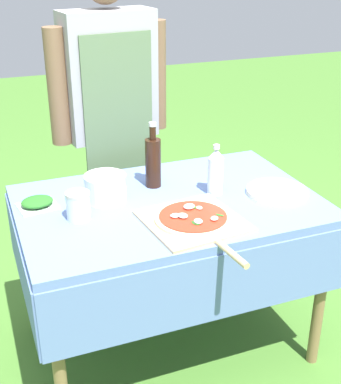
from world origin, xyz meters
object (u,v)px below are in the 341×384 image
at_px(prep_table, 169,221).
at_px(sauce_jar, 78,207).
at_px(water_bottle, 215,171).
at_px(herb_container, 37,203).
at_px(plate_stack, 277,192).
at_px(mixing_tub, 106,188).
at_px(oil_bottle, 153,161).
at_px(person_cook, 111,108).
at_px(pizza_on_peel, 194,220).

xyz_separation_m(prep_table, sauce_jar, (-0.38, -0.02, 0.14)).
bearing_deg(water_bottle, herb_container, 169.16).
bearing_deg(plate_stack, mixing_tub, 163.24).
bearing_deg(prep_table, oil_bottle, 92.61).
bearing_deg(water_bottle, sauce_jar, -177.42).
bearing_deg(person_cook, mixing_tub, 64.31).
bearing_deg(person_cook, plate_stack, 116.49).
xyz_separation_m(oil_bottle, water_bottle, (0.22, -0.16, -0.01)).
xyz_separation_m(mixing_tub, plate_stack, (0.69, -0.21, -0.04)).
distance_m(person_cook, pizza_on_peel, 0.91).
distance_m(herb_container, plate_stack, 1.00).
height_order(pizza_on_peel, sauce_jar, sauce_jar).
relative_size(pizza_on_peel, water_bottle, 2.52).
height_order(herb_container, sauce_jar, sauce_jar).
relative_size(oil_bottle, plate_stack, 1.11).
height_order(water_bottle, sauce_jar, water_bottle).
bearing_deg(herb_container, prep_table, -15.56).
xyz_separation_m(prep_table, plate_stack, (0.46, -0.10, 0.10)).
distance_m(oil_bottle, water_bottle, 0.27).
xyz_separation_m(plate_stack, sauce_jar, (-0.84, 0.08, 0.04)).
xyz_separation_m(water_bottle, mixing_tub, (-0.45, 0.10, -0.05)).
height_order(oil_bottle, water_bottle, oil_bottle).
bearing_deg(sauce_jar, prep_table, 3.33).
relative_size(prep_table, water_bottle, 5.68).
bearing_deg(sauce_jar, mixing_tub, 42.42).
xyz_separation_m(person_cook, sauce_jar, (-0.33, -0.68, -0.18)).
bearing_deg(prep_table, person_cook, 94.67).
height_order(person_cook, herb_container, person_cook).
height_order(oil_bottle, herb_container, oil_bottle).
distance_m(pizza_on_peel, herb_container, 0.64).
relative_size(person_cook, water_bottle, 7.48).
bearing_deg(herb_container, pizza_on_peel, -34.05).
distance_m(oil_bottle, sauce_jar, 0.42).
bearing_deg(herb_container, sauce_jar, -50.96).
xyz_separation_m(oil_bottle, mixing_tub, (-0.23, -0.06, -0.06)).
relative_size(pizza_on_peel, mixing_tub, 3.17).
height_order(water_bottle, herb_container, water_bottle).
bearing_deg(prep_table, sauce_jar, -176.67).
bearing_deg(person_cook, herb_container, 41.07).
height_order(prep_table, plate_stack, plate_stack).
relative_size(prep_table, person_cook, 0.76).
relative_size(person_cook, pizza_on_peel, 2.97).
bearing_deg(mixing_tub, sauce_jar, -137.58).
bearing_deg(person_cook, pizza_on_peel, 87.45).
bearing_deg(oil_bottle, plate_stack, -30.25).
bearing_deg(pizza_on_peel, herb_container, 139.87).
bearing_deg(water_bottle, person_cook, 111.93).
relative_size(oil_bottle, herb_container, 1.72).
xyz_separation_m(pizza_on_peel, water_bottle, (0.19, 0.22, 0.09)).
height_order(water_bottle, plate_stack, water_bottle).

